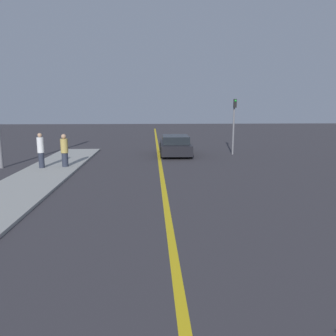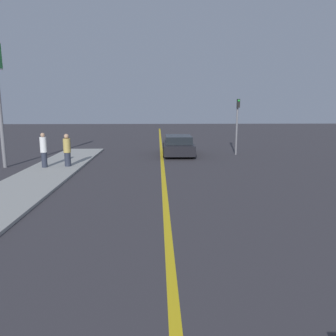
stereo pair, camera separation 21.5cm
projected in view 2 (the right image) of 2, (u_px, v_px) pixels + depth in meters
road_center_line at (163, 171)px, 16.34m from camera, size 0.20×60.00×0.01m
sidewalk_left at (3, 200)px, 11.22m from camera, size 2.65×25.95×0.10m
car_ahead_center at (178, 145)px, 21.56m from camera, size 2.06×4.37×1.29m
pedestrian_near_curb at (44, 150)px, 16.64m from camera, size 0.33×0.33×1.77m
pedestrian_mid_group at (67, 150)px, 16.96m from camera, size 0.37×0.37×1.69m
traffic_light at (237, 121)px, 21.33m from camera, size 0.18×0.40×3.63m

